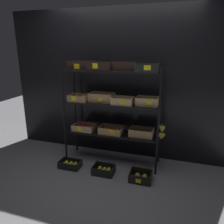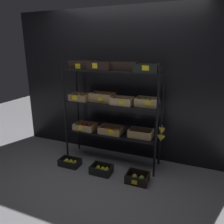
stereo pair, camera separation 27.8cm
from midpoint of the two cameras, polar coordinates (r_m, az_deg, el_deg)
The scene contains 6 objects.
ground_plane at distance 3.72m, azimuth -2.19°, elevation -12.72°, with size 10.00×10.00×0.00m, color gray.
storefront_wall at distance 3.67m, azimuth -0.33°, elevation 7.11°, with size 3.88×0.12×2.43m, color black.
display_rack at distance 3.34m, azimuth -2.39°, elevation 3.01°, with size 1.60×0.42×1.62m.
crate_ground_lemon at distance 3.60m, azimuth -13.18°, elevation -13.36°, with size 0.34×0.21×0.11m.
crate_ground_left_lemon at distance 3.37m, azimuth -4.68°, elevation -15.12°, with size 0.32×0.23×0.12m.
crate_ground_apple_green at distance 3.22m, azimuth 4.99°, elevation -16.75°, with size 0.31×0.25×0.13m.
Camera 1 is at (0.97, -3.10, 1.81)m, focal length 34.76 mm.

